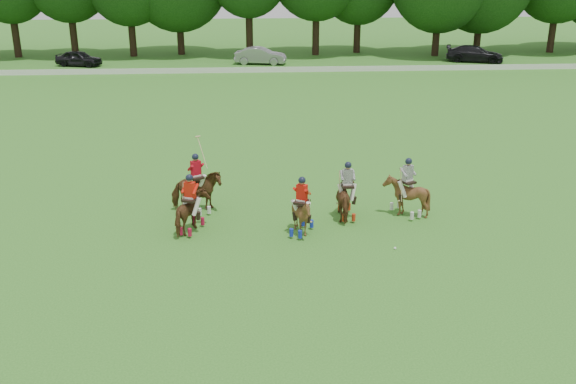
{
  "coord_description": "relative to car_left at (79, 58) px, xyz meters",
  "views": [
    {
      "loc": [
        -0.64,
        -17.31,
        9.31
      ],
      "look_at": [
        0.83,
        4.2,
        1.4
      ],
      "focal_mm": 40.0,
      "sensor_mm": 36.0,
      "label": 1
    }
  ],
  "objects": [
    {
      "name": "polo_red_b",
      "position": [
        13.01,
        -36.43,
        0.14
      ],
      "size": [
        2.08,
        1.99,
        2.88
      ],
      "color": "#492B13",
      "rests_on": "ground"
    },
    {
      "name": "polo_ball",
      "position": [
        19.9,
        -40.39,
        -0.66
      ],
      "size": [
        0.09,
        0.09,
        0.09
      ],
      "primitive_type": "sphere",
      "color": "white",
      "rests_on": "ground"
    },
    {
      "name": "car_left",
      "position": [
        0.0,
        0.0,
        0.0
      ],
      "size": [
        4.44,
        2.78,
        1.41
      ],
      "primitive_type": "imported",
      "rotation": [
        0.0,
        0.0,
        1.28
      ],
      "color": "black",
      "rests_on": "ground"
    },
    {
      "name": "polo_red_a",
      "position": [
        12.93,
        -38.4,
        0.07
      ],
      "size": [
        1.36,
        1.88,
        2.17
      ],
      "color": "#492B13",
      "rests_on": "ground"
    },
    {
      "name": "ground",
      "position": [
        15.58,
        -42.5,
        -0.7
      ],
      "size": [
        180.0,
        180.0,
        0.0
      ],
      "primitive_type": "plane",
      "color": "#2C681D",
      "rests_on": "ground"
    },
    {
      "name": "polo_stripe_b",
      "position": [
        20.98,
        -37.38,
        0.11
      ],
      "size": [
        1.8,
        1.86,
        2.29
      ],
      "color": "#492B13",
      "rests_on": "ground"
    },
    {
      "name": "boundary_rail",
      "position": [
        15.58,
        -4.5,
        -0.48
      ],
      "size": [
        120.0,
        0.1,
        0.44
      ],
      "primitive_type": "cube",
      "color": "white",
      "rests_on": "ground"
    },
    {
      "name": "polo_red_c",
      "position": [
        16.86,
        -38.86,
        0.05
      ],
      "size": [
        1.62,
        1.67,
        2.15
      ],
      "color": "#492B13",
      "rests_on": "ground"
    },
    {
      "name": "polo_stripe_a",
      "position": [
        18.69,
        -37.45,
        0.09
      ],
      "size": [
        1.09,
        1.77,
        2.21
      ],
      "color": "#492B13",
      "rests_on": "ground"
    },
    {
      "name": "car_right",
      "position": [
        36.66,
        0.0,
        0.06
      ],
      "size": [
        5.65,
        3.76,
        1.52
      ],
      "primitive_type": "imported",
      "rotation": [
        0.0,
        0.0,
        1.23
      ],
      "color": "black",
      "rests_on": "ground"
    },
    {
      "name": "car_mid",
      "position": [
        16.46,
        0.0,
        0.07
      ],
      "size": [
        4.91,
        2.42,
        1.55
      ],
      "primitive_type": "imported",
      "rotation": [
        0.0,
        0.0,
        1.4
      ],
      "color": "gray",
      "rests_on": "ground"
    }
  ]
}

